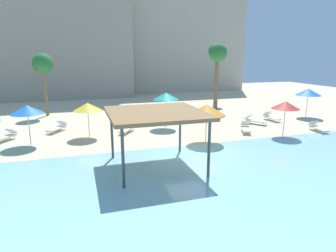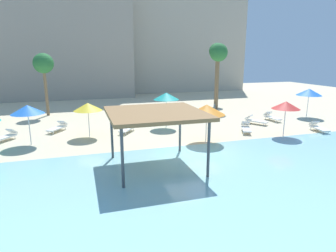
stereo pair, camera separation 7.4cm
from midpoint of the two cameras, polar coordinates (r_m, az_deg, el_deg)
name	(u,v)px [view 2 (the right image)]	position (r m, az deg, el deg)	size (l,w,h in m)	color
ground_plane	(189,154)	(17.42, 4.38, -5.48)	(80.00, 80.00, 0.00)	beige
lagoon_water	(234,192)	(13.05, 13.01, -12.51)	(44.00, 13.50, 0.04)	#8CC6CC
shade_pavilion	(156,115)	(14.61, -2.30, 2.25)	(4.76, 4.76, 2.98)	#42474C
beach_umbrella_blue_0	(27,109)	(20.62, -25.91, 2.95)	(2.06, 2.06, 2.65)	silver
beach_umbrella_red_1	(286,105)	(22.21, 22.35, 3.81)	(1.97, 1.97, 2.57)	silver
beach_umbrella_orange_3	(207,110)	(19.32, 7.76, 3.24)	(2.44, 2.44, 2.59)	silver
beach_umbrella_yellow_4	(88,107)	(21.23, -15.45, 3.67)	(2.01, 2.01, 2.48)	silver
beach_umbrella_teal_5	(166,96)	(23.29, -0.26, 5.91)	(2.06, 2.06, 2.85)	silver
beach_umbrella_blue_6	(309,92)	(30.43, 26.15, 6.03)	(2.31, 2.31, 2.72)	silver
lounge_chair_0	(272,117)	(27.84, 19.84, 1.71)	(0.67, 1.92, 0.74)	white
lounge_chair_1	(246,128)	(23.00, 15.24, -0.34)	(1.38, 1.97, 0.74)	white
lounge_chair_2	(128,128)	(22.35, -7.88, -0.38)	(1.55, 1.91, 0.74)	white
lounge_chair_3	(255,120)	(25.94, 16.85, 1.11)	(1.54, 1.91, 0.74)	white
lounge_chair_4	(58,127)	(23.97, -20.79, -0.20)	(1.54, 1.92, 0.74)	white
lounge_chair_5	(318,127)	(25.25, 27.60, -0.20)	(0.93, 1.97, 0.74)	white
lounge_chair_6	(5,136)	(22.82, -29.33, -1.74)	(1.58, 1.90, 0.74)	white
palm_tree_1	(217,53)	(35.74, 9.69, 14.03)	(1.90, 1.90, 7.22)	brown
palm_tree_2	(43,65)	(30.33, -23.30, 11.04)	(1.90, 1.90, 5.98)	brown
palm_tree_3	(219,54)	(31.78, 10.02, 13.74)	(1.90, 1.90, 7.01)	brown
hotel_block_0	(55,39)	(44.96, -21.37, 15.74)	(20.46, 9.40, 16.10)	#9E9384
hotel_block_1	(179,42)	(50.99, 2.28, 16.20)	(20.40, 8.45, 15.98)	#B2A893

